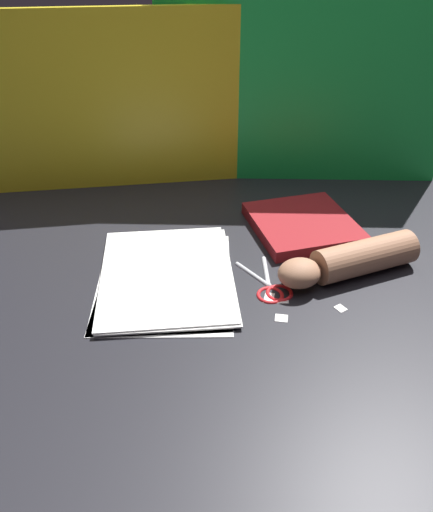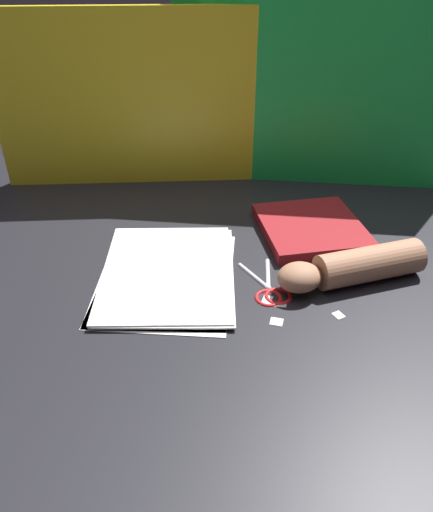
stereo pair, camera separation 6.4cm
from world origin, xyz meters
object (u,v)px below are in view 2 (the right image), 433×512
Objects in this scene: book_closed at (311,228)px; hand_forearm at (353,267)px; scissors at (269,288)px; paper_stack at (167,274)px.

book_closed is 0.87× the size of hand_forearm.
scissors is at bearing -169.24° from hand_forearm.
scissors is (0.19, -0.04, -0.00)m from paper_stack.
hand_forearm reaches higher than scissors.
paper_stack is at bearing 177.84° from hand_forearm.
scissors is at bearing -117.32° from book_closed.
paper_stack is 1.15× the size of hand_forearm.
hand_forearm is (0.05, -0.18, 0.02)m from book_closed.
paper_stack is at bearing -151.44° from book_closed.
paper_stack is at bearing 167.48° from scissors.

